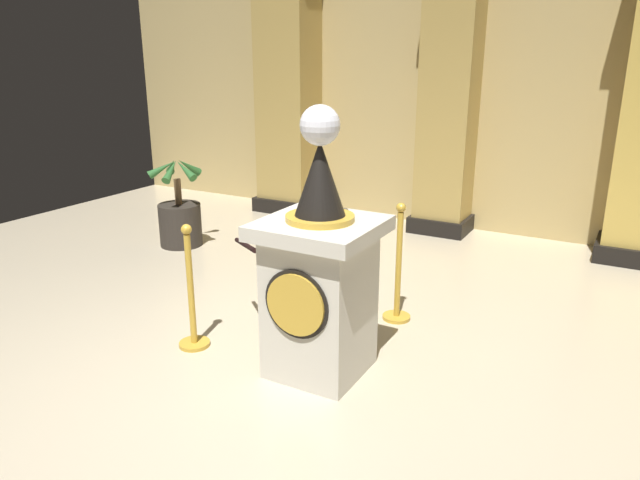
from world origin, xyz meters
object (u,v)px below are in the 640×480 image
(stanchion_far, at_px, (192,305))
(stanchion_near, at_px, (398,280))
(pedestal_clock, at_px, (320,277))
(potted_palm_left, at_px, (180,218))

(stanchion_far, bearing_deg, stanchion_near, 45.90)
(pedestal_clock, distance_m, potted_palm_left, 3.38)
(stanchion_near, height_order, potted_palm_left, potted_palm_left)
(pedestal_clock, xyz_separation_m, stanchion_near, (0.16, 1.07, -0.36))
(pedestal_clock, distance_m, stanchion_far, 1.11)
(stanchion_near, xyz_separation_m, potted_palm_left, (-3.03, 0.67, -0.03))
(potted_palm_left, bearing_deg, pedestal_clock, -31.17)
(potted_palm_left, bearing_deg, stanchion_near, -12.41)
(stanchion_near, distance_m, potted_palm_left, 3.11)
(stanchion_near, bearing_deg, stanchion_far, -134.10)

